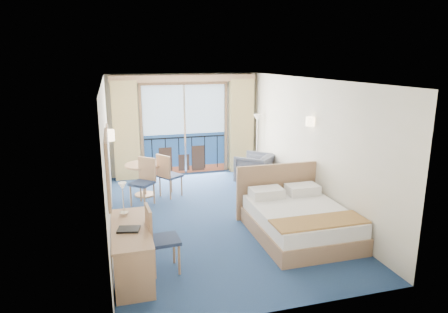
% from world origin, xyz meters
% --- Properties ---
extents(floor, '(6.50, 6.50, 0.00)m').
position_xyz_m(floor, '(0.00, 0.00, 0.00)').
color(floor, navy).
rests_on(floor, ground).
extents(room_walls, '(4.04, 6.54, 2.72)m').
position_xyz_m(room_walls, '(0.00, 0.00, 1.78)').
color(room_walls, silver).
rests_on(room_walls, ground).
extents(balcony_door, '(2.36, 0.03, 2.52)m').
position_xyz_m(balcony_door, '(-0.01, 3.22, 1.14)').
color(balcony_door, navy).
rests_on(balcony_door, room_walls).
extents(curtain_left, '(0.65, 0.22, 2.55)m').
position_xyz_m(curtain_left, '(-1.55, 3.07, 1.28)').
color(curtain_left, tan).
rests_on(curtain_left, room_walls).
extents(curtain_right, '(0.65, 0.22, 2.55)m').
position_xyz_m(curtain_right, '(1.55, 3.07, 1.28)').
color(curtain_right, tan).
rests_on(curtain_right, room_walls).
extents(pelmet, '(3.80, 0.25, 0.18)m').
position_xyz_m(pelmet, '(0.00, 3.10, 2.58)').
color(pelmet, tan).
rests_on(pelmet, room_walls).
extents(mirror, '(0.05, 1.25, 0.95)m').
position_xyz_m(mirror, '(-1.97, -1.50, 1.55)').
color(mirror, tan).
rests_on(mirror, room_walls).
extents(wall_print, '(0.04, 0.42, 0.52)m').
position_xyz_m(wall_print, '(-1.97, 0.45, 1.60)').
color(wall_print, tan).
rests_on(wall_print, room_walls).
extents(sconce_left, '(0.18, 0.18, 0.18)m').
position_xyz_m(sconce_left, '(-1.94, -0.60, 1.85)').
color(sconce_left, '#FFE1B2').
rests_on(sconce_left, room_walls).
extents(sconce_right, '(0.18, 0.18, 0.18)m').
position_xyz_m(sconce_right, '(1.94, -0.15, 1.85)').
color(sconce_right, '#FFE1B2').
rests_on(sconce_right, room_walls).
extents(bed, '(1.71, 2.03, 1.08)m').
position_xyz_m(bed, '(1.20, -1.29, 0.30)').
color(bed, tan).
rests_on(bed, ground).
extents(nightstand, '(0.43, 0.41, 0.56)m').
position_xyz_m(nightstand, '(1.77, -0.05, 0.28)').
color(nightstand, tan).
rests_on(nightstand, ground).
extents(phone, '(0.21, 0.17, 0.09)m').
position_xyz_m(phone, '(1.77, -0.01, 0.61)').
color(phone, white).
rests_on(phone, nightstand).
extents(armchair, '(1.17, 1.17, 0.76)m').
position_xyz_m(armchair, '(1.50, 1.80, 0.38)').
color(armchair, '#4B4F5C').
rests_on(armchair, ground).
extents(floor_lamp, '(0.23, 0.23, 1.65)m').
position_xyz_m(floor_lamp, '(1.81, 2.52, 1.25)').
color(floor_lamp, silver).
rests_on(floor_lamp, ground).
extents(desk, '(0.54, 1.56, 0.73)m').
position_xyz_m(desk, '(-1.72, -2.26, 0.41)').
color(desk, tan).
rests_on(desk, ground).
extents(desk_chair, '(0.48, 0.47, 1.03)m').
position_xyz_m(desk_chair, '(-1.35, -1.89, 0.58)').
color(desk_chair, '#202C4A').
rests_on(desk_chair, ground).
extents(folder, '(0.34, 0.29, 0.03)m').
position_xyz_m(folder, '(-1.75, -1.94, 0.75)').
color(folder, black).
rests_on(folder, desk).
extents(desk_lamp, '(0.13, 0.13, 0.50)m').
position_xyz_m(desk_lamp, '(-1.79, -1.34, 1.11)').
color(desk_lamp, silver).
rests_on(desk_lamp, desk).
extents(round_table, '(0.83, 0.83, 0.75)m').
position_xyz_m(round_table, '(-1.25, 1.64, 0.57)').
color(round_table, tan).
rests_on(round_table, ground).
extents(table_chair_a, '(0.60, 0.60, 1.00)m').
position_xyz_m(table_chair_a, '(-0.75, 1.37, 0.56)').
color(table_chair_a, '#202C4A').
rests_on(table_chair_a, ground).
extents(table_chair_b, '(0.62, 0.62, 1.01)m').
position_xyz_m(table_chair_b, '(-1.29, 1.07, 0.57)').
color(table_chair_b, '#202C4A').
rests_on(table_chair_b, ground).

